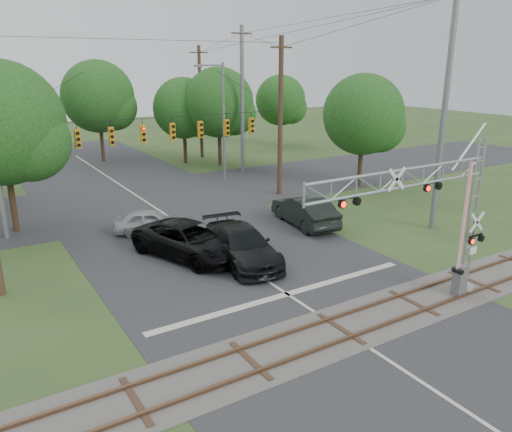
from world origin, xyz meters
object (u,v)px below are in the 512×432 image
crossing_gantry (431,211)px  traffic_signal_span (170,127)px  pickup_black (190,240)px  car_dark (242,245)px  sedan_silver (150,221)px  streetlight (222,117)px

crossing_gantry → traffic_signal_span: (-3.16, 18.36, 1.52)m
traffic_signal_span → pickup_black: 9.80m
car_dark → pickup_black: bearing=141.1°
crossing_gantry → car_dark: 9.57m
crossing_gantry → pickup_black: bearing=119.3°
crossing_gantry → car_dark: (-3.79, 8.16, -3.26)m
sedan_silver → traffic_signal_span: bearing=-19.5°
sedan_silver → streetlight: size_ratio=0.43×
streetlight → traffic_signal_span: bearing=-138.6°
crossing_gantry → streetlight: bearing=81.0°
car_dark → crossing_gantry: bearing=-57.6°
crossing_gantry → car_dark: crossing_gantry is taller
crossing_gantry → traffic_signal_span: traffic_signal_span is taller
car_dark → sedan_silver: size_ratio=1.47×
pickup_black → car_dark: pickup_black is taller
streetlight → pickup_black: bearing=-123.7°
car_dark → streetlight: (7.71, 16.43, 4.53)m
pickup_black → sedan_silver: 4.73m
car_dark → sedan_silver: (-2.33, 6.73, -0.18)m
traffic_signal_span → car_dark: bearing=-93.5°
traffic_signal_span → crossing_gantry: bearing=-80.2°
crossing_gantry → pickup_black: 12.12m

